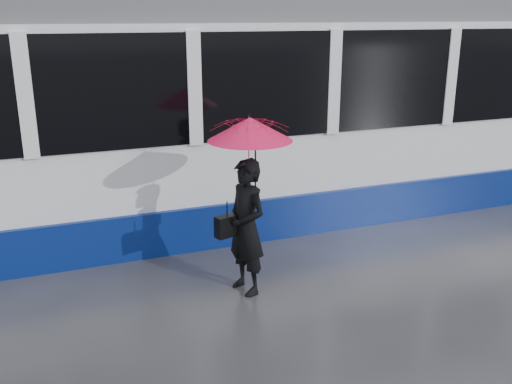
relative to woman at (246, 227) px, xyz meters
name	(u,v)px	position (x,y,z in m)	size (l,w,h in m)	color
ground	(224,290)	(-0.25, 0.09, -0.79)	(90.00, 90.00, 0.00)	#27272C
rails	(174,221)	(-0.25, 2.59, -0.78)	(34.00, 1.51, 0.02)	#3F3D38
woman	(246,227)	(0.00, 0.00, 0.00)	(0.58, 0.38, 1.59)	black
umbrella	(250,145)	(0.05, 0.00, 0.95)	(1.16, 1.16, 1.07)	#F81454
handbag	(227,226)	(-0.22, 0.02, 0.04)	(0.31, 0.20, 0.43)	black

